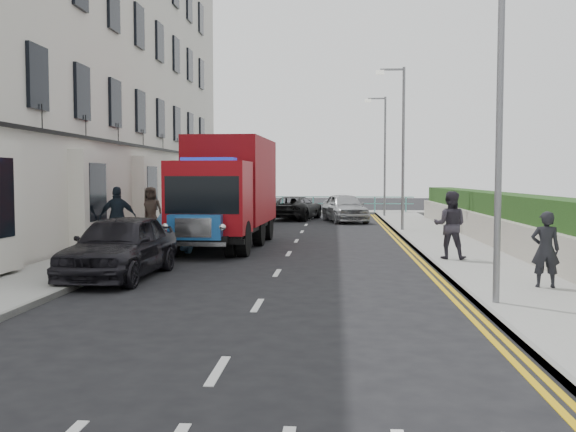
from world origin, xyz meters
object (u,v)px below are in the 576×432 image
at_px(lamp_far, 383,149).
at_px(parked_car_front, 120,246).
at_px(bedford_lorry, 207,218).
at_px(lamp_mid, 400,139).
at_px(red_lorry, 228,189).
at_px(pedestrian_east_near, 545,249).
at_px(lamp_near, 493,84).

distance_m(lamp_far, parked_car_front, 24.50).
relative_size(lamp_far, bedford_lorry, 1.39).
height_order(lamp_mid, red_lorry, lamp_mid).
bearing_deg(red_lorry, pedestrian_east_near, -44.66).
height_order(lamp_mid, parked_car_front, lamp_mid).
bearing_deg(lamp_far, red_lorry, -111.84).
xyz_separation_m(lamp_far, pedestrian_east_near, (1.51, -24.31, -3.10)).
bearing_deg(lamp_far, lamp_near, -90.00).
height_order(lamp_mid, bedford_lorry, lamp_mid).
distance_m(lamp_near, pedestrian_east_near, 3.84).
height_order(parked_car_front, pedestrian_east_near, pedestrian_east_near).
bearing_deg(parked_car_front, lamp_far, 73.49).
height_order(lamp_mid, pedestrian_east_near, lamp_mid).
relative_size(lamp_mid, bedford_lorry, 1.39).
bearing_deg(red_lorry, bedford_lorry, -95.09).
height_order(lamp_mid, lamp_far, same).
distance_m(lamp_mid, red_lorry, 8.97).
distance_m(lamp_mid, bedford_lorry, 10.95).
xyz_separation_m(bedford_lorry, parked_car_front, (-1.11, -4.82, -0.34)).
distance_m(lamp_far, red_lorry, 17.31).
distance_m(lamp_near, bedford_lorry, 10.68).
relative_size(lamp_far, pedestrian_east_near, 4.51).
height_order(lamp_far, pedestrian_east_near, lamp_far).
distance_m(lamp_mid, lamp_far, 10.00).
xyz_separation_m(lamp_near, parked_car_front, (-7.78, 3.00, -3.25)).
distance_m(bedford_lorry, pedestrian_east_near, 10.22).
distance_m(lamp_mid, pedestrian_east_near, 14.72).
bearing_deg(red_lorry, lamp_near, -55.57).
bearing_deg(bedford_lorry, pedestrian_east_near, -36.61).
xyz_separation_m(lamp_near, pedestrian_east_near, (1.51, 1.69, -3.10)).
bearing_deg(bedford_lorry, parked_car_front, -102.71).
height_order(lamp_near, lamp_mid, same).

